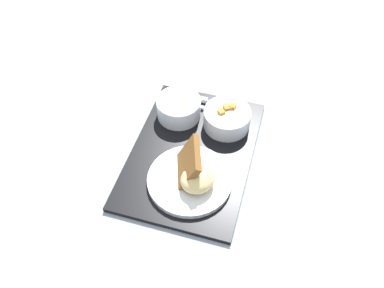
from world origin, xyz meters
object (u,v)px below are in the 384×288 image
(knife, at_px, (204,100))
(plate_main, at_px, (191,177))
(spoon, at_px, (203,108))
(bowl_soup, at_px, (179,107))
(bowl_salad, at_px, (227,117))

(knife, bearing_deg, plate_main, -79.48)
(knife, xyz_separation_m, spoon, (0.03, 0.00, 0.00))
(plate_main, height_order, spoon, plate_main)
(knife, bearing_deg, spoon, -76.35)
(bowl_soup, bearing_deg, plate_main, 17.82)
(bowl_salad, height_order, bowl_soup, bowl_salad)
(spoon, bearing_deg, knife, 102.49)
(bowl_salad, xyz_separation_m, spoon, (-0.05, -0.07, -0.02))
(plate_main, distance_m, knife, 0.27)
(bowl_salad, xyz_separation_m, plate_main, (0.19, -0.06, -0.01))
(plate_main, bearing_deg, knife, -178.03)
(plate_main, relative_size, spoon, 1.15)
(bowl_salad, height_order, spoon, bowl_salad)
(bowl_soup, xyz_separation_m, plate_main, (0.21, 0.07, -0.01))
(bowl_salad, relative_size, knife, 0.64)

